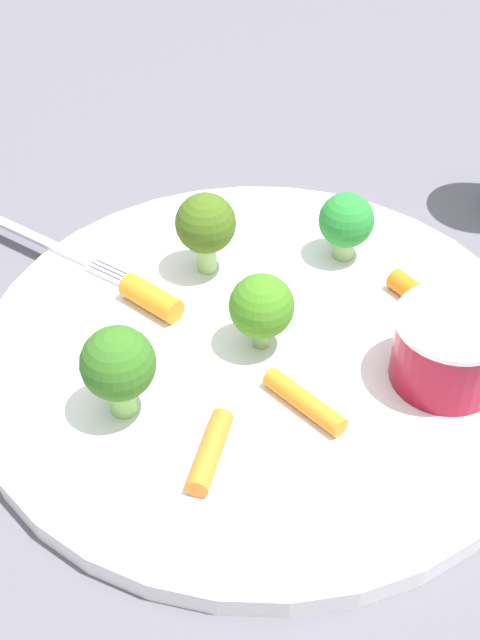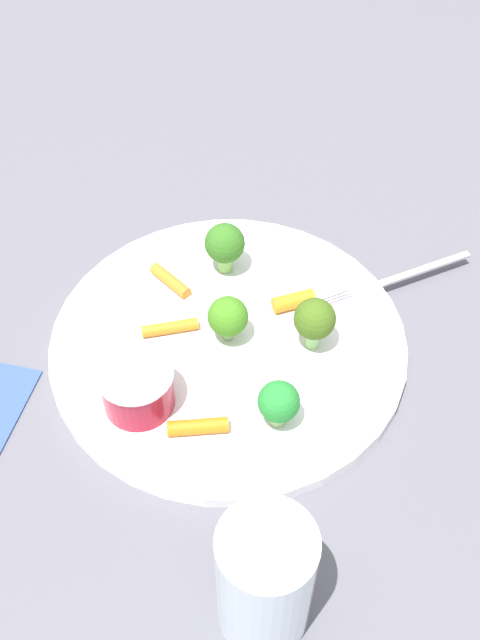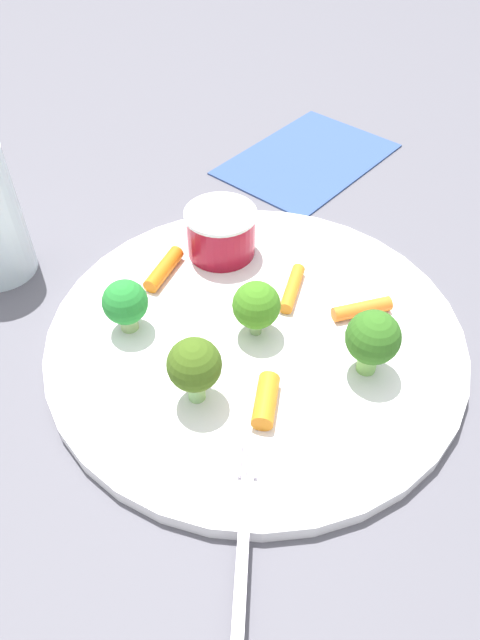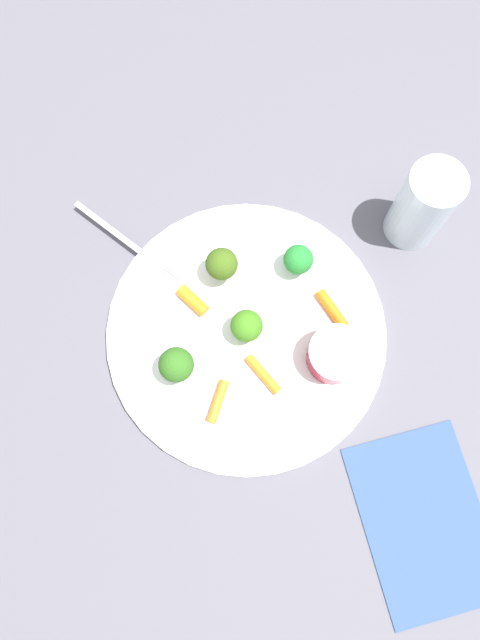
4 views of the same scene
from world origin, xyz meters
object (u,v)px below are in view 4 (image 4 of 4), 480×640
(broccoli_floret_2, at_px, (176,365))
(napkin, at_px, (424,522))
(sauce_cup, at_px, (335,355))
(drinking_glass, at_px, (423,206))
(carrot_stick_1, at_px, (332,309))
(broccoli_floret_0, at_px, (298,260))
(broccoli_floret_1, at_px, (244,323))
(plate, at_px, (246,333))
(carrot_stick_0, at_px, (263,374))
(fork, at_px, (129,244))
(carrot_stick_2, at_px, (193,300))
(carrot_stick_3, at_px, (218,401))
(broccoli_floret_3, at_px, (222,264))

(broccoli_floret_2, distance_m, napkin, 0.31)
(sauce_cup, bearing_deg, drinking_glass, -42.45)
(broccoli_floret_2, height_order, napkin, broccoli_floret_2)
(carrot_stick_1, bearing_deg, napkin, -169.36)
(broccoli_floret_0, bearing_deg, broccoli_floret_1, 129.20)
(broccoli_floret_1, bearing_deg, napkin, -148.37)
(plate, relative_size, carrot_stick_1, 6.47)
(broccoli_floret_0, xyz_separation_m, carrot_stick_0, (-0.12, 0.06, -0.02))
(drinking_glass, bearing_deg, carrot_stick_1, 126.43)
(sauce_cup, height_order, fork, sauce_cup)
(carrot_stick_2, bearing_deg, broccoli_floret_0, -81.55)
(broccoli_floret_2, height_order, carrot_stick_1, broccoli_floret_2)
(broccoli_floret_0, distance_m, napkin, 0.31)
(carrot_stick_2, bearing_deg, napkin, -144.88)
(napkin, bearing_deg, broccoli_floret_2, 47.60)
(carrot_stick_3, xyz_separation_m, drinking_glass, (0.16, -0.26, 0.04))
(carrot_stick_2, xyz_separation_m, napkin, (-0.28, -0.20, -0.02))
(broccoli_floret_2, height_order, carrot_stick_3, broccoli_floret_2)
(broccoli_floret_1, height_order, carrot_stick_3, broccoli_floret_1)
(carrot_stick_2, bearing_deg, fork, 35.84)
(carrot_stick_2, bearing_deg, carrot_stick_0, -147.80)
(carrot_stick_1, bearing_deg, fork, 59.80)
(fork, bearing_deg, carrot_stick_0, -146.07)
(carrot_stick_1, distance_m, carrot_stick_2, 0.16)
(sauce_cup, relative_size, carrot_stick_1, 1.25)
(broccoli_floret_2, bearing_deg, napkin, -132.40)
(broccoli_floret_0, xyz_separation_m, carrot_stick_1, (-0.06, -0.03, -0.02))
(drinking_glass, distance_m, napkin, 0.34)
(broccoli_floret_3, relative_size, fork, 0.41)
(broccoli_floret_0, bearing_deg, carrot_stick_2, 98.45)
(carrot_stick_3, distance_m, fork, 0.21)
(sauce_cup, distance_m, carrot_stick_1, 0.06)
(broccoli_floret_1, distance_m, drinking_glass, 0.24)
(broccoli_floret_2, xyz_separation_m, broccoli_floret_3, (0.10, -0.07, 0.00))
(carrot_stick_3, height_order, napkin, carrot_stick_3)
(carrot_stick_1, distance_m, drinking_glass, 0.15)
(carrot_stick_1, xyz_separation_m, fork, (0.12, 0.21, -0.00))
(napkin, bearing_deg, drinking_glass, -12.51)
(broccoli_floret_0, bearing_deg, fork, 70.38)
(broccoli_floret_1, relative_size, carrot_stick_0, 0.91)
(broccoli_floret_1, relative_size, fork, 0.36)
(carrot_stick_3, relative_size, drinking_glass, 0.41)
(carrot_stick_1, height_order, drinking_glass, drinking_glass)
(carrot_stick_3, height_order, drinking_glass, drinking_glass)
(plate, xyz_separation_m, carrot_stick_3, (-0.07, 0.05, 0.01))
(plate, distance_m, drinking_glass, 0.24)
(carrot_stick_3, bearing_deg, drinking_glass, -57.92)
(broccoli_floret_2, bearing_deg, sauce_cup, -96.73)
(carrot_stick_0, distance_m, napkin, 0.23)
(broccoli_floret_3, bearing_deg, broccoli_floret_0, -95.59)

